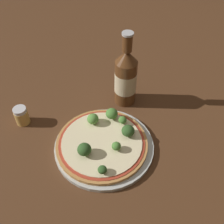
% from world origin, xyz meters
% --- Properties ---
extents(ground_plane, '(3.00, 3.00, 0.00)m').
position_xyz_m(ground_plane, '(0.00, 0.00, 0.00)').
color(ground_plane, '#4C2D19').
extents(plate, '(0.27, 0.27, 0.01)m').
position_xyz_m(plate, '(-0.00, 0.01, 0.01)').
color(plate, '#B2B7B2').
rests_on(plate, ground_plane).
extents(pizza, '(0.25, 0.25, 0.01)m').
position_xyz_m(pizza, '(-0.01, 0.01, 0.02)').
color(pizza, '#B77F42').
rests_on(pizza, plate).
extents(broccoli_floret_0, '(0.02, 0.02, 0.02)m').
position_xyz_m(broccoli_floret_0, '(0.02, -0.08, 0.04)').
color(broccoli_floret_0, '#7A9E5B').
rests_on(broccoli_floret_0, pizza).
extents(broccoli_floret_1, '(0.02, 0.02, 0.02)m').
position_xyz_m(broccoli_floret_1, '(0.03, 0.08, 0.04)').
color(broccoli_floret_1, '#7A9E5B').
rests_on(broccoli_floret_1, pizza).
extents(broccoli_floret_2, '(0.04, 0.04, 0.03)m').
position_xyz_m(broccoli_floret_2, '(-0.04, -0.04, 0.04)').
color(broccoli_floret_2, '#7A9E5B').
rests_on(broccoli_floret_2, pizza).
extents(broccoli_floret_3, '(0.03, 0.03, 0.03)m').
position_xyz_m(broccoli_floret_3, '(0.00, 0.10, 0.05)').
color(broccoli_floret_3, '#7A9E5B').
rests_on(broccoli_floret_3, pizza).
extents(broccoli_floret_4, '(0.02, 0.02, 0.03)m').
position_xyz_m(broccoli_floret_4, '(0.04, -0.01, 0.04)').
color(broccoli_floret_4, '#7A9E5B').
rests_on(broccoli_floret_4, pizza).
extents(broccoli_floret_5, '(0.03, 0.03, 0.03)m').
position_xyz_m(broccoli_floret_5, '(-0.05, 0.07, 0.04)').
color(broccoli_floret_5, '#7A9E5B').
rests_on(broccoli_floret_5, pizza).
extents(broccoli_floret_6, '(0.04, 0.04, 0.03)m').
position_xyz_m(broccoli_floret_6, '(0.06, 0.05, 0.04)').
color(broccoli_floret_6, '#7A9E5B').
rests_on(broccoli_floret_6, pizza).
extents(beer_bottle, '(0.07, 0.07, 0.24)m').
position_xyz_m(beer_bottle, '(0.02, 0.21, 0.09)').
color(beer_bottle, '#563319').
rests_on(beer_bottle, ground_plane).
extents(pepper_shaker, '(0.04, 0.04, 0.06)m').
position_xyz_m(pepper_shaker, '(-0.26, 0.04, 0.03)').
color(pepper_shaker, tan).
rests_on(pepper_shaker, ground_plane).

